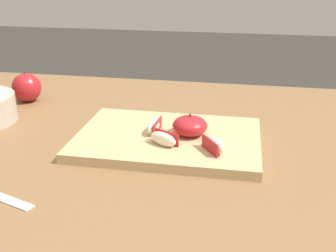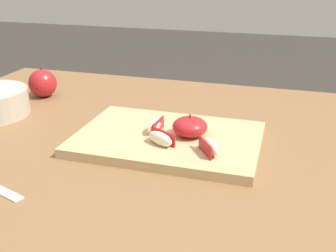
% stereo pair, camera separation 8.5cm
% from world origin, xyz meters
% --- Properties ---
extents(dining_table, '(1.31, 0.94, 0.75)m').
position_xyz_m(dining_table, '(0.00, 0.00, 0.66)').
color(dining_table, brown).
rests_on(dining_table, ground_plane).
extents(cutting_board, '(0.39, 0.27, 0.02)m').
position_xyz_m(cutting_board, '(0.03, -0.01, 0.76)').
color(cutting_board, tan).
rests_on(cutting_board, dining_table).
extents(apple_half_skin_up, '(0.07, 0.07, 0.05)m').
position_xyz_m(apple_half_skin_up, '(0.08, -0.00, 0.79)').
color(apple_half_skin_up, '#B21E23').
rests_on(apple_half_skin_up, cutting_board).
extents(apple_wedge_right, '(0.03, 0.06, 0.03)m').
position_xyz_m(apple_wedge_right, '(-0.00, 0.00, 0.79)').
color(apple_wedge_right, '#F4EACC').
rests_on(apple_wedge_right, cutting_board).
extents(apple_wedge_front, '(0.05, 0.06, 0.03)m').
position_xyz_m(apple_wedge_front, '(0.14, -0.07, 0.79)').
color(apple_wedge_front, '#F4EACC').
rests_on(apple_wedge_front, cutting_board).
extents(apple_wedge_middle, '(0.06, 0.05, 0.03)m').
position_xyz_m(apple_wedge_middle, '(0.03, -0.06, 0.79)').
color(apple_wedge_middle, '#F4EACC').
rests_on(apple_wedge_middle, cutting_board).
extents(whole_apple_crimson, '(0.08, 0.08, 0.09)m').
position_xyz_m(whole_apple_crimson, '(-0.40, 0.20, 0.79)').
color(whole_apple_crimson, '#B21E23').
rests_on(whole_apple_crimson, dining_table).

